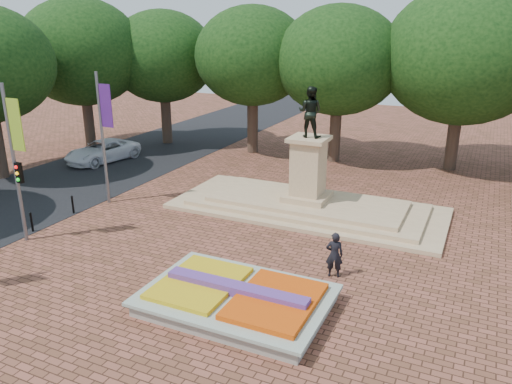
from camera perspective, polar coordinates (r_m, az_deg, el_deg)
The scene contains 9 objects.
ground at distance 19.62m, azimuth -2.17°, elevation -9.62°, with size 90.00×90.00×0.00m, color brown.
asphalt_street at distance 32.05m, azimuth -22.35°, elevation 0.45°, with size 9.00×90.00×0.02m, color black.
flower_bed at distance 17.48m, azimuth -2.19°, elevation -12.05°, with size 6.30×4.30×0.91m.
monument at distance 26.03m, azimuth 5.88°, elevation -0.23°, with size 14.00×6.00×6.40m.
tree_row_back at distance 33.87m, azimuth 15.92°, elevation 13.63°, with size 44.80×8.80×10.43m.
banner_poles at distance 23.48m, azimuth -26.36°, elevation 3.39°, with size 0.88×11.17×7.00m.
bollard_row at distance 24.84m, azimuth -26.50°, elevation -4.04°, with size 0.12×13.12×0.98m.
van at distance 36.79m, azimuth -17.15°, elevation 4.49°, with size 2.48×5.38×1.49m, color white.
pedestrian at distance 19.44m, azimuth 8.95°, elevation -7.10°, with size 0.67×0.44×1.84m, color black.
Camera 1 is at (7.98, -15.29, 9.35)m, focal length 35.00 mm.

